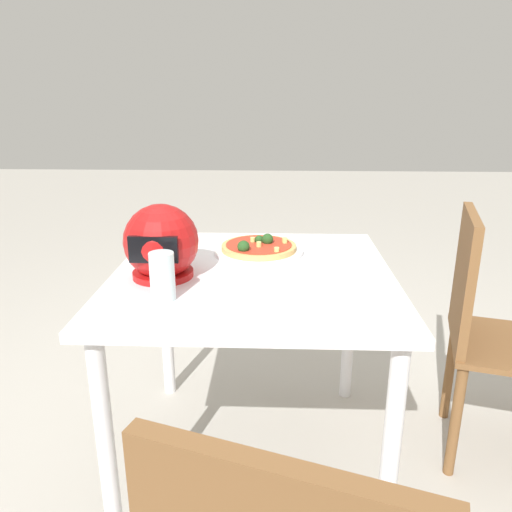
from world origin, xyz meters
TOP-DOWN VIEW (x-y plane):
  - ground_plane at (0.00, 0.00)m, footprint 14.00×14.00m
  - dining_table at (0.00, 0.00)m, footprint 0.90×0.91m
  - pizza_plate at (-0.01, -0.20)m, footprint 0.32×0.32m
  - pizza at (-0.01, -0.19)m, footprint 0.27×0.27m
  - motorcycle_helmet at (0.28, 0.06)m, footprint 0.23×0.23m
  - drinking_glass at (0.24, 0.24)m, footprint 0.07×0.07m
  - chair_side at (-0.81, -0.07)m, footprint 0.49×0.49m

SIDE VIEW (x-z plane):
  - ground_plane at x=0.00m, z-range 0.00..0.00m
  - chair_side at x=-0.81m, z-range 0.06..0.96m
  - dining_table at x=0.00m, z-range 0.27..0.99m
  - pizza_plate at x=-0.01m, z-range 0.72..0.74m
  - pizza at x=-0.01m, z-range 0.72..0.78m
  - drinking_glass at x=0.24m, z-range 0.72..0.86m
  - motorcycle_helmet at x=0.28m, z-range 0.72..0.95m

